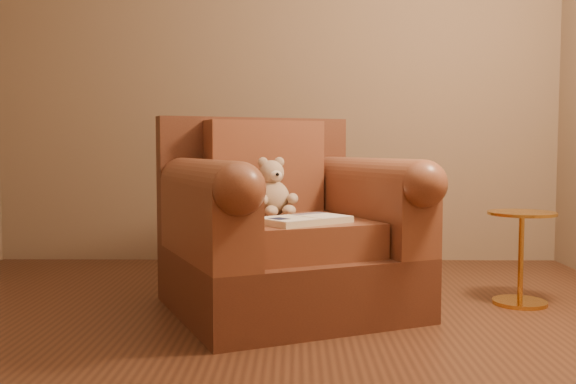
{
  "coord_description": "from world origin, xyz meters",
  "views": [
    {
      "loc": [
        0.14,
        -2.59,
        0.81
      ],
      "look_at": [
        0.1,
        0.51,
        0.6
      ],
      "focal_mm": 40.0,
      "sensor_mm": 36.0,
      "label": 1
    }
  ],
  "objects": [
    {
      "name": "guidebook",
      "position": [
        0.17,
        0.32,
        0.48
      ],
      "size": [
        0.46,
        0.44,
        0.03
      ],
      "rotation": [
        0.0,
        0.0,
        0.68
      ],
      "color": "beige",
      "rests_on": "armchair"
    },
    {
      "name": "side_table",
      "position": [
        1.3,
        0.7,
        0.26
      ],
      "size": [
        0.35,
        0.35,
        0.48
      ],
      "color": "gold",
      "rests_on": "floor"
    },
    {
      "name": "armchair",
      "position": [
        0.08,
        0.61,
        0.38
      ],
      "size": [
        1.41,
        1.39,
        0.98
      ],
      "rotation": [
        0.0,
        0.0,
        0.42
      ],
      "color": "#572D1D",
      "rests_on": "floor"
    },
    {
      "name": "teddy_bear",
      "position": [
        0.02,
        0.68,
        0.58
      ],
      "size": [
        0.22,
        0.26,
        0.3
      ],
      "rotation": [
        0.0,
        0.0,
        0.41
      ],
      "color": "tan",
      "rests_on": "armchair"
    },
    {
      "name": "floor",
      "position": [
        0.0,
        0.0,
        0.0
      ],
      "size": [
        4.0,
        4.0,
        0.0
      ],
      "primitive_type": "plane",
      "color": "#4E2C1B",
      "rests_on": "ground"
    }
  ]
}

